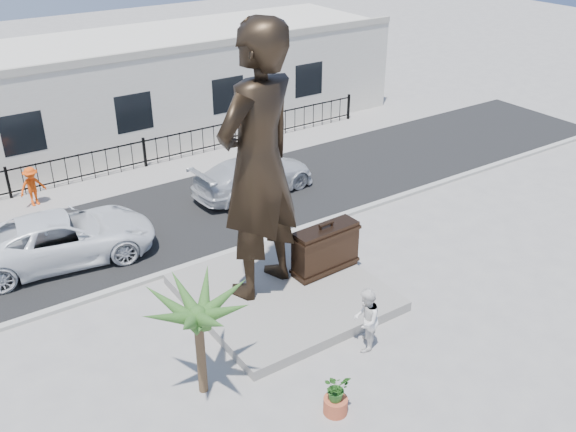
# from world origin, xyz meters

# --- Properties ---
(ground) EXTENTS (100.00, 100.00, 0.00)m
(ground) POSITION_xyz_m (0.00, 0.00, 0.00)
(ground) COLOR #9E9991
(ground) RESTS_ON ground
(street) EXTENTS (40.00, 7.00, 0.01)m
(street) POSITION_xyz_m (0.00, 8.00, 0.01)
(street) COLOR black
(street) RESTS_ON ground
(curb) EXTENTS (40.00, 0.25, 0.12)m
(curb) POSITION_xyz_m (0.00, 4.50, 0.06)
(curb) COLOR #A5A399
(curb) RESTS_ON ground
(far_sidewalk) EXTENTS (40.00, 2.50, 0.02)m
(far_sidewalk) POSITION_xyz_m (0.00, 12.00, 0.01)
(far_sidewalk) COLOR #9E9991
(far_sidewalk) RESTS_ON ground
(plinth) EXTENTS (5.20, 5.20, 0.30)m
(plinth) POSITION_xyz_m (-0.50, 1.50, 0.15)
(plinth) COLOR gray
(plinth) RESTS_ON ground
(fence) EXTENTS (22.00, 0.10, 1.20)m
(fence) POSITION_xyz_m (0.00, 12.80, 0.60)
(fence) COLOR black
(fence) RESTS_ON ground
(building) EXTENTS (28.00, 7.00, 4.40)m
(building) POSITION_xyz_m (0.00, 17.00, 2.20)
(building) COLOR silver
(building) RESTS_ON ground
(statue) EXTENTS (3.24, 2.62, 7.69)m
(statue) POSITION_xyz_m (-0.97, 1.98, 4.14)
(statue) COLOR black
(statue) RESTS_ON plinth
(suitcase) EXTENTS (2.11, 0.75, 1.46)m
(suitcase) POSITION_xyz_m (1.09, 1.62, 1.03)
(suitcase) COLOR black
(suitcase) RESTS_ON plinth
(tourist) EXTENTS (1.09, 1.08, 1.77)m
(tourist) POSITION_xyz_m (-0.04, -1.59, 0.88)
(tourist) COLOR white
(tourist) RESTS_ON ground
(car_white) EXTENTS (6.00, 3.41, 1.58)m
(car_white) POSITION_xyz_m (-5.09, 7.15, 0.80)
(car_white) COLOR white
(car_white) RESTS_ON street
(car_silver) EXTENTS (5.05, 2.30, 1.43)m
(car_silver) POSITION_xyz_m (2.49, 8.02, 0.73)
(car_silver) COLOR silver
(car_silver) RESTS_ON street
(worker) EXTENTS (1.06, 0.73, 1.51)m
(worker) POSITION_xyz_m (-4.88, 11.68, 0.78)
(worker) COLOR #FF4E0D
(worker) RESTS_ON far_sidewalk
(palm_tree) EXTENTS (1.80, 1.80, 3.20)m
(palm_tree) POSITION_xyz_m (-4.23, -0.66, 0.00)
(palm_tree) COLOR #2E5820
(palm_tree) RESTS_ON ground
(planter) EXTENTS (0.56, 0.56, 0.40)m
(planter) POSITION_xyz_m (-2.07, -2.99, 0.20)
(planter) COLOR #B84F30
(planter) RESTS_ON ground
(shrub) EXTENTS (0.60, 0.52, 0.64)m
(shrub) POSITION_xyz_m (-2.07, -2.99, 0.72)
(shrub) COLOR #2C6220
(shrub) RESTS_ON planter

